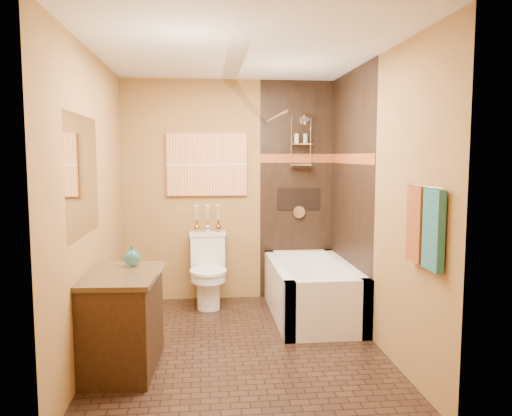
{
  "coord_description": "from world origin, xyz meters",
  "views": [
    {
      "loc": [
        -0.29,
        -4.19,
        1.65
      ],
      "look_at": [
        0.19,
        0.4,
        1.17
      ],
      "focal_mm": 35.0,
      "sensor_mm": 36.0,
      "label": 1
    }
  ],
  "objects": [
    {
      "name": "floor",
      "position": [
        0.0,
        0.0,
        0.0
      ],
      "size": [
        3.0,
        3.0,
        0.0
      ],
      "primitive_type": "plane",
      "color": "black",
      "rests_on": "ground"
    },
    {
      "name": "vanity",
      "position": [
        -0.92,
        -0.36,
        0.38
      ],
      "size": [
        0.57,
        0.89,
        0.76
      ],
      "rotation": [
        0.0,
        0.0,
        -0.06
      ],
      "color": "black",
      "rests_on": "floor"
    },
    {
      "name": "wall_back",
      "position": [
        0.0,
        1.5,
        1.25
      ],
      "size": [
        2.4,
        0.02,
        2.5
      ],
      "primitive_type": "cube",
      "color": "#A0723E",
      "rests_on": "floor"
    },
    {
      "name": "towel_bar",
      "position": [
        1.15,
        -1.05,
        1.45
      ],
      "size": [
        0.02,
        0.55,
        0.02
      ],
      "primitive_type": "cylinder",
      "rotation": [
        1.57,
        0.0,
        0.0
      ],
      "color": "silver",
      "rests_on": "wall_right"
    },
    {
      "name": "curtain_rod",
      "position": [
        0.4,
        0.75,
        2.02
      ],
      "size": [
        0.03,
        1.55,
        0.03
      ],
      "primitive_type": "cylinder",
      "rotation": [
        1.57,
        0.0,
        0.0
      ],
      "color": "silver",
      "rests_on": "wall_back"
    },
    {
      "name": "vanity_mirror",
      "position": [
        -1.19,
        -0.36,
        1.5
      ],
      "size": [
        0.01,
        1.0,
        0.9
      ],
      "primitive_type": "cube",
      "color": "white",
      "rests_on": "wall_left"
    },
    {
      "name": "towel_teal",
      "position": [
        1.16,
        -1.18,
        1.18
      ],
      "size": [
        0.05,
        0.22,
        0.52
      ],
      "primitive_type": "cube",
      "color": "#20636D",
      "rests_on": "towel_bar"
    },
    {
      "name": "wall_right",
      "position": [
        1.2,
        0.0,
        1.25
      ],
      "size": [
        0.02,
        3.0,
        2.5
      ],
      "primitive_type": "cube",
      "color": "#A0723E",
      "rests_on": "floor"
    },
    {
      "name": "alcove_tile_right",
      "position": [
        1.19,
        0.75,
        1.25
      ],
      "size": [
        0.01,
        1.5,
        2.5
      ],
      "primitive_type": "cube",
      "color": "black",
      "rests_on": "wall_right"
    },
    {
      "name": "ceiling",
      "position": [
        0.0,
        0.0,
        2.5
      ],
      "size": [
        3.0,
        3.0,
        0.0
      ],
      "primitive_type": "plane",
      "color": "silver",
      "rests_on": "wall_back"
    },
    {
      "name": "bathtub",
      "position": [
        0.8,
        0.75,
        0.22
      ],
      "size": [
        0.8,
        1.5,
        0.55
      ],
      "color": "white",
      "rests_on": "floor"
    },
    {
      "name": "wall_left",
      "position": [
        -1.2,
        0.0,
        1.25
      ],
      "size": [
        0.02,
        3.0,
        2.5
      ],
      "primitive_type": "cube",
      "color": "#A0723E",
      "rests_on": "floor"
    },
    {
      "name": "alcove_tile_back",
      "position": [
        0.78,
        1.49,
        1.25
      ],
      "size": [
        0.85,
        0.01,
        2.5
      ],
      "primitive_type": "cube",
      "color": "black",
      "rests_on": "wall_back"
    },
    {
      "name": "sunset_painting",
      "position": [
        -0.26,
        1.48,
        1.55
      ],
      "size": [
        0.9,
        0.04,
        0.7
      ],
      "primitive_type": "cube",
      "color": "orange",
      "rests_on": "wall_back"
    },
    {
      "name": "bud_vases",
      "position": [
        -0.26,
        1.39,
        0.96
      ],
      "size": [
        0.3,
        0.06,
        0.3
      ],
      "color": "#B9893A",
      "rests_on": "toilet"
    },
    {
      "name": "alcove_niche",
      "position": [
        0.8,
        1.48,
        1.15
      ],
      "size": [
        0.5,
        0.01,
        0.25
      ],
      "primitive_type": "cube",
      "color": "black",
      "rests_on": "alcove_tile_back"
    },
    {
      "name": "towel_rust",
      "position": [
        1.16,
        -0.92,
        1.18
      ],
      "size": [
        0.05,
        0.22,
        0.52
      ],
      "primitive_type": "cube",
      "color": "brown",
      "rests_on": "towel_bar"
    },
    {
      "name": "teal_bottle",
      "position": [
        -0.87,
        -0.14,
        0.85
      ],
      "size": [
        0.17,
        0.17,
        0.21
      ],
      "primitive_type": null,
      "rotation": [
        0.0,
        0.0,
        0.29
      ],
      "color": "#25706C",
      "rests_on": "vanity"
    },
    {
      "name": "wall_front",
      "position": [
        0.0,
        -1.5,
        1.25
      ],
      "size": [
        2.4,
        0.02,
        2.5
      ],
      "primitive_type": "cube",
      "color": "#A0723E",
      "rests_on": "floor"
    },
    {
      "name": "shower_fixtures",
      "position": [
        0.8,
        1.38,
        1.67
      ],
      "size": [
        0.24,
        0.33,
        1.16
      ],
      "color": "silver",
      "rests_on": "floor"
    },
    {
      "name": "toilet",
      "position": [
        -0.26,
        1.21,
        0.4
      ],
      "size": [
        0.4,
        0.59,
        0.79
      ],
      "rotation": [
        0.0,
        0.0,
        -0.01
      ],
      "color": "white",
      "rests_on": "floor"
    },
    {
      "name": "mosaic_band_right",
      "position": [
        1.18,
        0.75,
        1.62
      ],
      "size": [
        0.01,
        1.5,
        0.1
      ],
      "primitive_type": "cube",
      "color": "maroon",
      "rests_on": "alcove_tile_right"
    },
    {
      "name": "mosaic_band_back",
      "position": [
        0.78,
        1.48,
        1.62
      ],
      "size": [
        0.85,
        0.01,
        0.1
      ],
      "primitive_type": "cube",
      "color": "maroon",
      "rests_on": "alcove_tile_back"
    }
  ]
}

